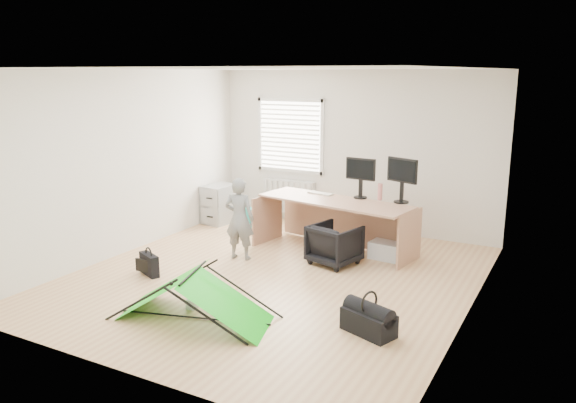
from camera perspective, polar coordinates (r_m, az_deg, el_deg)
The scene contains 18 objects.
ground at distance 7.53m, azimuth -1.46°, elevation -7.67°, with size 5.50×5.50×0.00m, color tan.
back_wall at distance 9.62m, azimuth 6.68°, elevation 5.11°, with size 5.00×0.02×2.70m, color silver.
window at distance 10.06m, azimuth 0.22°, elevation 6.70°, with size 1.20×0.06×1.20m, color silver.
radiator at distance 10.20m, azimuth 0.11°, elevation 0.52°, with size 1.00×0.12×0.60m, color silver.
desk at distance 8.46m, azimuth 4.68°, elevation -2.52°, with size 2.35×0.75×0.80m, color #AA795F.
filing_cabinet at distance 10.16m, azimuth -6.94°, elevation -0.24°, with size 0.44×0.59×0.69m, color #9EA1A3.
monitor_left at distance 8.50m, azimuth 7.40°, elevation 1.82°, with size 0.47×0.10×0.45m, color black.
monitor_right at distance 8.29m, azimuth 11.50°, elevation 1.51°, with size 0.50×0.11×0.48m, color black.
keyboard at distance 8.77m, azimuth 3.32°, elevation 0.83°, with size 0.41×0.14×0.02m, color beige.
thermos at distance 8.43m, azimuth 9.33°, elevation 0.97°, with size 0.07×0.07×0.25m, color #CA7471.
office_chair at distance 7.96m, azimuth 4.76°, elevation -4.36°, with size 0.61×0.63×0.57m, color black.
person at distance 8.10m, azimuth -4.95°, elevation -1.76°, with size 0.44×0.29×1.20m, color slate.
kite at distance 6.31m, azimuth -9.54°, elevation -9.45°, with size 1.73×0.76×0.54m, color #13C714, non-canonical shape.
storage_crate at distance 8.32m, azimuth 9.92°, elevation -4.91°, with size 0.45×0.31×0.25m, color silver.
tote_bag at distance 9.63m, azimuth -4.09°, elevation -1.81°, with size 0.34×0.15×0.40m, color teal.
laptop_bag at distance 7.78m, azimuth -13.91°, elevation -6.22°, with size 0.39×0.12×0.29m, color black.
white_box at distance 6.66m, azimuth -9.72°, elevation -10.22°, with size 0.11×0.11×0.11m, color silver.
duffel_bag at distance 6.02m, azimuth 8.19°, elevation -12.06°, with size 0.56×0.28×0.24m, color black.
Camera 1 is at (3.50, -6.11, 2.66)m, focal length 35.00 mm.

